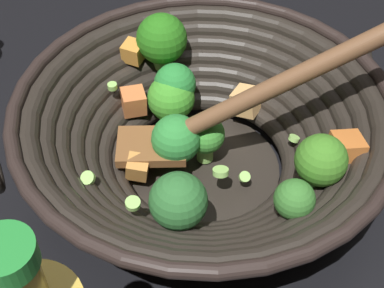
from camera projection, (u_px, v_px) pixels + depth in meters
ground_plane at (203, 173)px, 0.61m from camera, size 4.00×4.00×0.00m
wok at (204, 129)px, 0.56m from camera, size 0.37×0.38×0.21m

